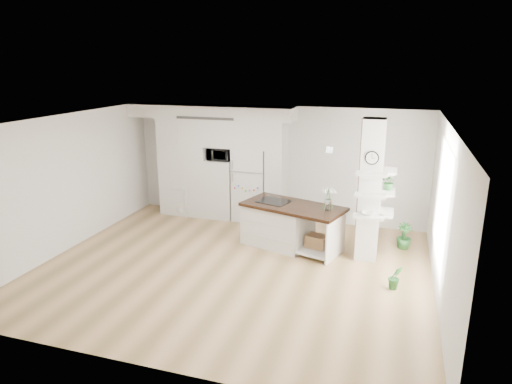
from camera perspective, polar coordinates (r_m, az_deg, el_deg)
floor at (r=8.56m, az=-2.87°, el=-9.44°), size 7.00×6.00×0.01m
room at (r=7.94m, az=-3.05°, el=2.75°), size 7.04×6.04×2.72m
cabinet_wall at (r=10.97m, az=-5.28°, el=4.52°), size 4.00×0.71×2.70m
refrigerator at (r=10.81m, az=-0.64°, el=0.98°), size 0.78×0.69×1.75m
column at (r=8.69m, az=14.56°, el=-0.02°), size 0.69×0.90×2.70m
window at (r=7.88m, az=22.28°, el=-1.23°), size 0.00×2.40×2.40m
pendant_light at (r=7.62m, az=9.43°, el=4.02°), size 0.12×0.12×0.10m
kitchen_island at (r=9.39m, az=3.38°, el=-3.94°), size 2.21×1.49×1.48m
bookshelf at (r=11.47m, az=-9.47°, el=-1.33°), size 0.62×0.40×0.69m
floor_plant_a at (r=8.06m, az=17.02°, el=-10.15°), size 0.29×0.26×0.43m
floor_plant_b at (r=9.77m, az=18.04°, el=-5.25°), size 0.36×0.36×0.53m
microwave at (r=10.85m, az=-4.53°, el=4.76°), size 0.54×0.37×0.30m
shelf_plant at (r=8.81m, az=16.34°, el=1.22°), size 0.27×0.23×0.30m
decor_bowl at (r=8.58m, az=13.79°, el=-2.63°), size 0.22×0.22×0.05m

